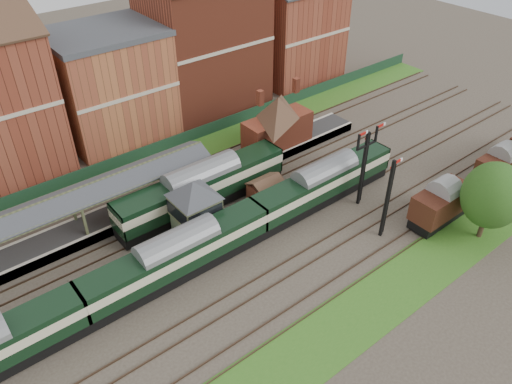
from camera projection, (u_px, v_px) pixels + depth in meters
ground at (246, 241)px, 44.57m from camera, size 160.00×160.00×0.00m
grass_back at (157, 165)px, 54.66m from camera, size 90.00×4.50×0.06m
grass_front at (345, 325)px, 36.97m from camera, size 90.00×5.00×0.06m
fence at (147, 152)px, 55.50m from camera, size 90.00×0.12×1.50m
platform at (143, 206)px, 47.91m from camera, size 55.00×3.40×1.00m
signal_box at (195, 208)px, 43.23m from camera, size 5.40×5.40×6.00m
brick_hut at (266, 193)px, 48.45m from camera, size 3.20×2.64×2.94m
station_building at (278, 121)px, 54.47m from camera, size 8.10×8.10×5.90m
canopy at (73, 195)px, 42.48m from camera, size 26.00×3.89×4.08m
semaphore_bracket at (364, 163)px, 46.35m from camera, size 3.60×0.25×8.18m
semaphore_siding at (387, 198)px, 42.77m from camera, size 1.23×0.25×8.00m
town_backdrop at (108, 79)px, 56.16m from camera, size 69.00×10.00×16.00m
dmu_train at (179, 255)px, 39.86m from camera, size 48.96×2.58×3.76m
platform_railcar at (202, 187)px, 47.20m from camera, size 17.73×2.80×4.08m
goods_van_a at (441, 204)px, 45.54m from camera, size 6.08×2.63×3.69m
goods_van_b at (500, 166)px, 50.74m from camera, size 5.87×2.54×3.56m
tree_far at (493, 195)px, 42.34m from camera, size 5.22×5.22×7.61m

